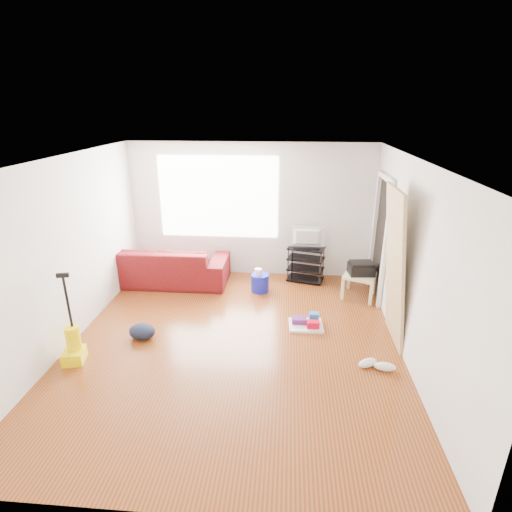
# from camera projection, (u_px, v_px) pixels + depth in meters

# --- Properties ---
(room) EXTENTS (4.51, 5.01, 2.51)m
(room) POSITION_uv_depth(u_px,v_px,m) (239.00, 255.00, 5.24)
(room) COLOR maroon
(room) RESTS_ON ground
(sofa) EXTENTS (2.40, 0.94, 0.70)m
(sofa) POSITION_uv_depth(u_px,v_px,m) (164.00, 281.00, 7.48)
(sofa) COLOR #5E0111
(sofa) RESTS_ON ground
(tv_stand) EXTENTS (0.73, 0.53, 0.66)m
(tv_stand) POSITION_uv_depth(u_px,v_px,m) (306.00, 264.00, 7.41)
(tv_stand) COLOR black
(tv_stand) RESTS_ON ground
(tv) EXTENTS (0.66, 0.09, 0.38)m
(tv) POSITION_uv_depth(u_px,v_px,m) (307.00, 238.00, 7.23)
(tv) COLOR black
(tv) RESTS_ON tv_stand
(side_table) EXTENTS (0.66, 0.66, 0.42)m
(side_table) POSITION_uv_depth(u_px,v_px,m) (360.00, 278.00, 6.78)
(side_table) COLOR beige
(side_table) RESTS_ON ground
(printer) EXTENTS (0.44, 0.36, 0.22)m
(printer) POSITION_uv_depth(u_px,v_px,m) (361.00, 268.00, 6.72)
(printer) COLOR black
(printer) RESTS_ON side_table
(bucket) EXTENTS (0.40, 0.40, 0.32)m
(bucket) POSITION_uv_depth(u_px,v_px,m) (260.00, 291.00, 7.11)
(bucket) COLOR #131CB9
(bucket) RESTS_ON ground
(toilet_paper) EXTENTS (0.13, 0.13, 0.12)m
(toilet_paper) POSITION_uv_depth(u_px,v_px,m) (258.00, 280.00, 7.01)
(toilet_paper) COLOR white
(toilet_paper) RESTS_ON bucket
(cleaning_tray) EXTENTS (0.52, 0.42, 0.18)m
(cleaning_tray) POSITION_uv_depth(u_px,v_px,m) (307.00, 323.00, 5.96)
(cleaning_tray) COLOR white
(cleaning_tray) RESTS_ON ground
(backpack) EXTENTS (0.43, 0.36, 0.21)m
(backpack) POSITION_uv_depth(u_px,v_px,m) (143.00, 338.00, 5.68)
(backpack) COLOR black
(backpack) RESTS_ON ground
(sneakers) EXTENTS (0.49, 0.25, 0.11)m
(sneakers) POSITION_uv_depth(u_px,v_px,m) (376.00, 365.00, 5.00)
(sneakers) COLOR white
(sneakers) RESTS_ON ground
(vacuum) EXTENTS (0.31, 0.34, 1.21)m
(vacuum) POSITION_uv_depth(u_px,v_px,m) (73.00, 345.00, 5.10)
(vacuum) COLOR #F9E300
(vacuum) RESTS_ON ground
(door_panel) EXTENTS (0.27, 0.86, 2.15)m
(door_panel) POSITION_uv_depth(u_px,v_px,m) (386.00, 338.00, 5.68)
(door_panel) COLOR #9C8052
(door_panel) RESTS_ON ground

